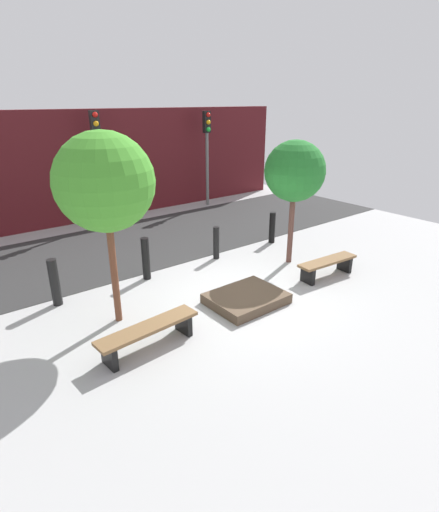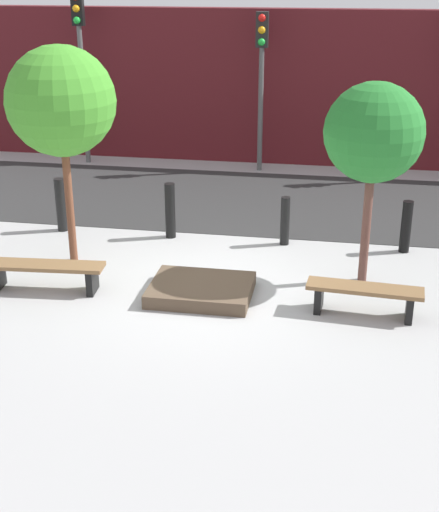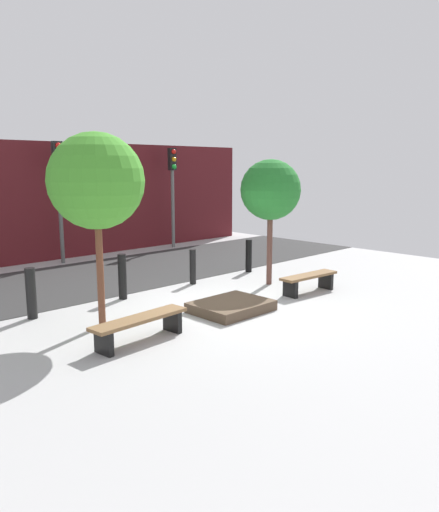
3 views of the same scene
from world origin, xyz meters
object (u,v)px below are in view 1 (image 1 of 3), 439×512
object	(u,v)px
bench_left	(148,332)
tree_behind_left_bench	(105,183)
bollard_center	(216,243)
bollard_right	(272,228)
traffic_light_mid_east	(207,141)
tree_behind_right_bench	(295,172)
bollard_far_left	(55,282)
planter_bed	(246,298)
bollard_left	(146,259)
traffic_light_mid_west	(98,148)
bench_right	(327,265)

from	to	relation	value
bench_left	tree_behind_left_bench	size ratio (longest dim) A/B	0.53
tree_behind_left_bench	bollard_center	bearing A→B (deg)	21.60
bench_left	bollard_center	xyz separation A→B (m)	(3.44, 2.57, 0.12)
bollard_right	traffic_light_mid_east	bearing A→B (deg)	75.78
tree_behind_right_bench	bollard_far_left	bearing A→B (deg)	166.15
bollard_far_left	bollard_right	xyz separation A→B (m)	(6.25, 0.00, -0.04)
tree_behind_right_bench	traffic_light_mid_east	xyz separation A→B (m)	(1.95, 6.19, 0.12)
bench_left	planter_bed	distance (m)	2.41
tree_behind_left_bench	bollard_center	distance (m)	4.31
traffic_light_mid_east	bench_left	bearing A→B (deg)	-132.32
bollard_left	traffic_light_mid_west	world-z (taller)	traffic_light_mid_west
bollard_right	traffic_light_mid_east	distance (m)	5.38
bollard_far_left	bollard_right	size ratio (longest dim) A/B	1.09
bollard_center	bollard_far_left	bearing A→B (deg)	180.00
bench_left	bollard_right	xyz separation A→B (m)	(5.52, 2.57, 0.14)
bollard_left	bollard_right	xyz separation A→B (m)	(4.17, 0.00, -0.05)
bollard_center	bollard_right	world-z (taller)	bollard_right
tree_behind_left_bench	bollard_far_left	world-z (taller)	tree_behind_left_bench
bollard_far_left	bollard_right	bearing A→B (deg)	0.00
bollard_far_left	bollard_center	bearing A→B (deg)	0.00
bollard_right	bollard_left	bearing A→B (deg)	180.00
bench_left	bollard_left	xyz separation A→B (m)	(1.35, 2.57, 0.19)
tree_behind_left_bench	traffic_light_mid_west	xyz separation A→B (m)	(2.40, 6.19, -0.13)
bench_right	tree_behind_left_bench	distance (m)	5.47
bollard_left	bench_left	bearing A→B (deg)	-117.76
tree_behind_left_bench	bench_right	bearing A→B (deg)	-14.20
bench_left	tree_behind_right_bench	xyz separation A→B (m)	(4.79, 1.21, 2.03)
bollard_far_left	traffic_light_mid_east	size ratio (longest dim) A/B	0.28
bollard_far_left	traffic_light_mid_west	xyz separation A→B (m)	(3.12, 4.83, 2.03)
bench_left	tree_behind_right_bench	world-z (taller)	tree_behind_right_bench
bench_right	traffic_light_mid_east	bearing A→B (deg)	79.63
bench_left	bollard_far_left	xyz separation A→B (m)	(-0.73, 2.57, 0.18)
bench_left	bench_right	xyz separation A→B (m)	(4.79, 0.00, -0.01)
planter_bed	tree_behind_right_bench	size ratio (longest dim) A/B	0.49
bollard_left	bollard_right	distance (m)	4.17
bench_right	traffic_light_mid_west	world-z (taller)	traffic_light_mid_west
planter_bed	bollard_left	world-z (taller)	bollard_left
bollard_left	bollard_right	world-z (taller)	bollard_left
bollard_far_left	traffic_light_mid_west	distance (m)	6.10
bench_left	tree_behind_right_bench	distance (m)	5.34
bench_right	tree_behind_right_bench	bearing A→B (deg)	94.41
bollard_far_left	bollard_left	bearing A→B (deg)	0.00
bench_right	traffic_light_mid_east	size ratio (longest dim) A/B	0.46
tree_behind_left_bench	bollard_far_left	size ratio (longest dim) A/B	3.52
bollard_far_left	bollard_center	xyz separation A→B (m)	(4.17, 0.00, -0.06)
tree_behind_right_bench	bollard_right	xyz separation A→B (m)	(0.73, 1.36, -1.89)
bollard_left	tree_behind_right_bench	bearing A→B (deg)	-21.60
bollard_far_left	traffic_light_mid_west	world-z (taller)	traffic_light_mid_west
traffic_light_mid_east	bollard_right	bearing A→B (deg)	-104.22
bench_left	bollard_far_left	world-z (taller)	bollard_far_left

